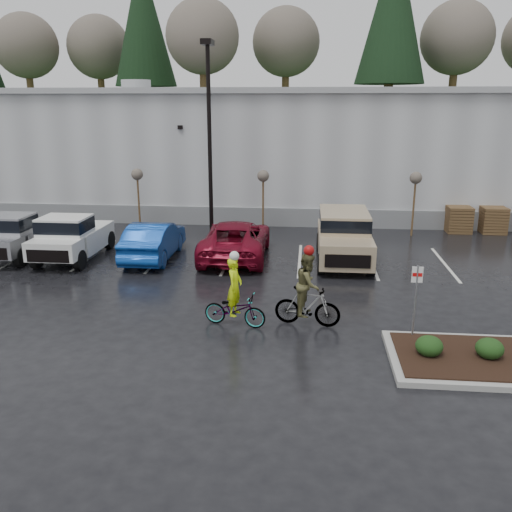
# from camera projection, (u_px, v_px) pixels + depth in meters

# --- Properties ---
(ground) EXTENTS (120.00, 120.00, 0.00)m
(ground) POSITION_uv_depth(u_px,v_px,m) (276.00, 338.00, 15.36)
(ground) COLOR black
(ground) RESTS_ON ground
(warehouse) EXTENTS (60.50, 15.50, 7.20)m
(warehouse) POSITION_uv_depth(u_px,v_px,m) (298.00, 147.00, 35.42)
(warehouse) COLOR #A5A7A9
(warehouse) RESTS_ON ground
(wooded_ridge) EXTENTS (80.00, 25.00, 6.00)m
(wooded_ridge) POSITION_uv_depth(u_px,v_px,m) (303.00, 136.00, 57.62)
(wooded_ridge) COLOR #1B3917
(wooded_ridge) RESTS_ON ground
(lamppost) EXTENTS (0.50, 1.00, 9.22)m
(lamppost) POSITION_uv_depth(u_px,v_px,m) (209.00, 119.00, 25.67)
(lamppost) COLOR black
(lamppost) RESTS_ON ground
(sapling_west) EXTENTS (0.60, 0.60, 3.20)m
(sapling_west) POSITION_uv_depth(u_px,v_px,m) (137.00, 178.00, 27.82)
(sapling_west) COLOR #49371D
(sapling_west) RESTS_ON ground
(sapling_mid) EXTENTS (0.60, 0.60, 3.20)m
(sapling_mid) POSITION_uv_depth(u_px,v_px,m) (263.00, 179.00, 27.20)
(sapling_mid) COLOR #49371D
(sapling_mid) RESTS_ON ground
(sapling_east) EXTENTS (0.60, 0.60, 3.20)m
(sapling_east) POSITION_uv_depth(u_px,v_px,m) (416.00, 181.00, 26.49)
(sapling_east) COLOR #49371D
(sapling_east) RESTS_ON ground
(pallet_stack_a) EXTENTS (1.20, 1.20, 1.35)m
(pallet_stack_a) POSITION_uv_depth(u_px,v_px,m) (459.00, 219.00, 27.77)
(pallet_stack_a) COLOR #49371D
(pallet_stack_a) RESTS_ON ground
(pallet_stack_b) EXTENTS (1.20, 1.20, 1.35)m
(pallet_stack_b) POSITION_uv_depth(u_px,v_px,m) (493.00, 220.00, 27.61)
(pallet_stack_b) COLOR #49371D
(pallet_stack_b) RESTS_ON ground
(shrub_a) EXTENTS (0.70, 0.70, 0.52)m
(shrub_a) POSITION_uv_depth(u_px,v_px,m) (429.00, 346.00, 13.91)
(shrub_a) COLOR black
(shrub_a) RESTS_ON curb_island
(shrub_b) EXTENTS (0.70, 0.70, 0.52)m
(shrub_b) POSITION_uv_depth(u_px,v_px,m) (490.00, 348.00, 13.77)
(shrub_b) COLOR black
(shrub_b) RESTS_ON curb_island
(fire_lane_sign) EXTENTS (0.30, 0.05, 2.20)m
(fire_lane_sign) POSITION_uv_depth(u_px,v_px,m) (416.00, 294.00, 14.81)
(fire_lane_sign) COLOR gray
(fire_lane_sign) RESTS_ON ground
(pickup_silver) EXTENTS (2.10, 5.20, 1.96)m
(pickup_silver) POSITION_uv_depth(u_px,v_px,m) (20.00, 233.00, 23.58)
(pickup_silver) COLOR #A7A9AF
(pickup_silver) RESTS_ON ground
(pickup_white) EXTENTS (2.10, 5.20, 1.96)m
(pickup_white) POSITION_uv_depth(u_px,v_px,m) (75.00, 235.00, 23.22)
(pickup_white) COLOR silver
(pickup_white) RESTS_ON ground
(car_blue) EXTENTS (1.72, 4.86, 1.60)m
(car_blue) POSITION_uv_depth(u_px,v_px,m) (154.00, 240.00, 23.05)
(car_blue) COLOR #0D3A96
(car_blue) RESTS_ON ground
(car_red) EXTENTS (2.74, 5.81, 1.60)m
(car_red) POSITION_uv_depth(u_px,v_px,m) (236.00, 239.00, 23.19)
(car_red) COLOR maroon
(car_red) RESTS_ON ground
(suv_tan) EXTENTS (2.20, 5.10, 2.06)m
(suv_tan) POSITION_uv_depth(u_px,v_px,m) (344.00, 238.00, 22.48)
(suv_tan) COLOR tan
(suv_tan) RESTS_ON ground
(cyclist_hivis) EXTENTS (2.00, 1.03, 2.31)m
(cyclist_hivis) POSITION_uv_depth(u_px,v_px,m) (235.00, 303.00, 16.05)
(cyclist_hivis) COLOR #3F3F44
(cyclist_hivis) RESTS_ON ground
(cyclist_olive) EXTENTS (1.97, 0.98, 2.47)m
(cyclist_olive) POSITION_uv_depth(u_px,v_px,m) (308.00, 297.00, 16.03)
(cyclist_olive) COLOR #3F3F44
(cyclist_olive) RESTS_ON ground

